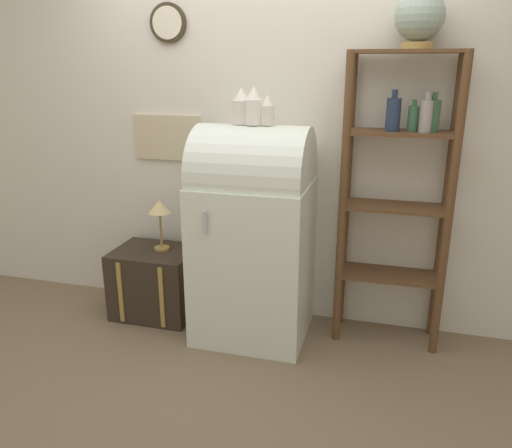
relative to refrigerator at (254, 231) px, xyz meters
name	(u,v)px	position (x,y,z in m)	size (l,w,h in m)	color
ground_plane	(244,347)	(0.00, -0.22, -0.72)	(12.00, 12.00, 0.00)	#7A664C
wall_back	(267,126)	(0.00, 0.35, 0.63)	(7.00, 0.09, 2.70)	silver
refrigerator	(254,231)	(0.00, 0.00, 0.00)	(0.72, 0.68, 1.40)	silver
suitcase_trunk	(156,282)	(-0.75, 0.06, -0.48)	(0.56, 0.46, 0.49)	#33281E
shelf_unit	(398,182)	(0.87, 0.16, 0.34)	(0.66, 0.29, 1.82)	brown
globe	(420,17)	(0.91, 0.19, 1.27)	(0.28, 0.28, 0.32)	#AD8942
vase_left	(241,107)	(-0.08, 0.01, 0.78)	(0.12, 0.12, 0.22)	silver
vase_center	(254,107)	(0.01, -0.01, 0.78)	(0.10, 0.10, 0.23)	white
vase_right	(268,111)	(0.09, -0.01, 0.76)	(0.09, 0.09, 0.18)	silver
desk_lamp	(160,210)	(-0.71, 0.10, 0.05)	(0.16, 0.16, 0.36)	#AD8942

